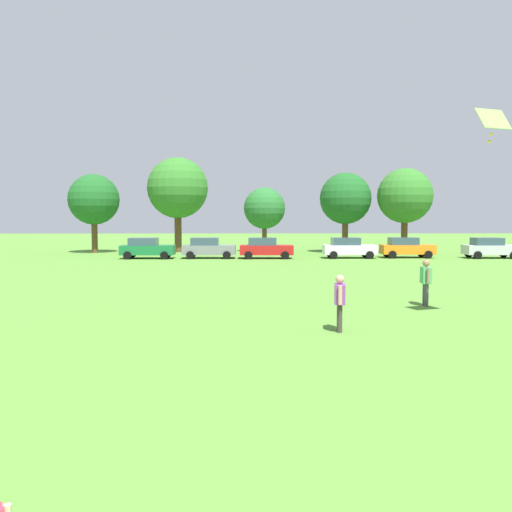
# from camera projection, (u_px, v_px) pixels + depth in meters

# --- Properties ---
(ground_plane) EXTENTS (160.00, 160.00, 0.00)m
(ground_plane) POSITION_uv_depth(u_px,v_px,m) (250.00, 278.00, 30.27)
(ground_plane) COLOR #568C33
(adult_bystander) EXTENTS (0.39, 0.80, 1.69)m
(adult_bystander) POSITION_uv_depth(u_px,v_px,m) (340.00, 298.00, 16.01)
(adult_bystander) COLOR #3F3833
(adult_bystander) RESTS_ON ground
(bystander_near_trees) EXTENTS (0.37, 0.84, 1.77)m
(bystander_near_trees) POSITION_uv_depth(u_px,v_px,m) (426.00, 278.00, 20.66)
(bystander_near_trees) COLOR #4C4C51
(bystander_near_trees) RESTS_ON ground
(kite) EXTENTS (1.17, 0.82, 1.08)m
(kite) POSITION_uv_depth(u_px,v_px,m) (493.00, 121.00, 16.77)
(kite) COLOR #8CD859
(parked_car_green_0) EXTENTS (4.30, 2.02, 1.68)m
(parked_car_green_0) POSITION_uv_depth(u_px,v_px,m) (147.00, 248.00, 44.06)
(parked_car_green_0) COLOR #196B38
(parked_car_green_0) RESTS_ON ground
(parked_car_gray_1) EXTENTS (4.30, 2.02, 1.68)m
(parked_car_gray_1) POSITION_uv_depth(u_px,v_px,m) (208.00, 248.00, 44.32)
(parked_car_gray_1) COLOR slate
(parked_car_gray_1) RESTS_ON ground
(parked_car_red_2) EXTENTS (4.30, 2.02, 1.68)m
(parked_car_red_2) POSITION_uv_depth(u_px,v_px,m) (265.00, 248.00, 44.17)
(parked_car_red_2) COLOR red
(parked_car_red_2) RESTS_ON ground
(parked_car_white_3) EXTENTS (4.30, 2.02, 1.68)m
(parked_car_white_3) POSITION_uv_depth(u_px,v_px,m) (349.00, 248.00, 44.49)
(parked_car_white_3) COLOR white
(parked_car_white_3) RESTS_ON ground
(parked_car_orange_4) EXTENTS (4.30, 2.02, 1.68)m
(parked_car_orange_4) POSITION_uv_depth(u_px,v_px,m) (406.00, 247.00, 44.94)
(parked_car_orange_4) COLOR orange
(parked_car_orange_4) RESTS_ON ground
(parked_car_silver_5) EXTENTS (4.30, 2.02, 1.68)m
(parked_car_silver_5) POSITION_uv_depth(u_px,v_px,m) (490.00, 248.00, 44.39)
(parked_car_silver_5) COLOR silver
(parked_car_silver_5) RESTS_ON ground
(tree_far_left) EXTENTS (4.73, 4.73, 7.37)m
(tree_far_left) POSITION_uv_depth(u_px,v_px,m) (94.00, 200.00, 50.82)
(tree_far_left) COLOR brown
(tree_far_left) RESTS_ON ground
(tree_left) EXTENTS (5.79, 5.79, 9.03)m
(tree_left) POSITION_uv_depth(u_px,v_px,m) (178.00, 188.00, 51.86)
(tree_left) COLOR brown
(tree_left) RESTS_ON ground
(tree_center) EXTENTS (3.97, 3.97, 6.18)m
(tree_center) POSITION_uv_depth(u_px,v_px,m) (265.00, 208.00, 52.12)
(tree_center) COLOR brown
(tree_center) RESTS_ON ground
(tree_right) EXTENTS (4.82, 4.82, 7.51)m
(tree_right) POSITION_uv_depth(u_px,v_px,m) (345.00, 199.00, 50.86)
(tree_right) COLOR brown
(tree_right) RESTS_ON ground
(tree_far_right) EXTENTS (5.01, 5.01, 7.81)m
(tree_far_right) POSITION_uv_depth(u_px,v_px,m) (405.00, 196.00, 49.57)
(tree_far_right) COLOR brown
(tree_far_right) RESTS_ON ground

